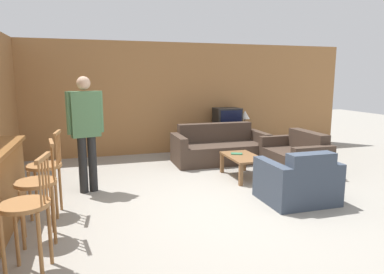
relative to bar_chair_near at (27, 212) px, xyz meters
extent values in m
plane|color=gray|center=(2.33, 1.05, -0.60)|extent=(24.00, 24.00, 0.00)
cube|color=#9E6B3D|center=(2.33, 4.77, 0.70)|extent=(9.40, 0.08, 2.60)
cylinder|color=#996638|center=(-0.02, 0.00, 0.07)|extent=(0.50, 0.50, 0.04)
cylinder|color=#996638|center=(-0.14, 0.18, -0.28)|extent=(0.04, 0.04, 0.65)
cylinder|color=#996638|center=(-0.19, -0.12, -0.28)|extent=(0.04, 0.04, 0.65)
cylinder|color=#996638|center=(0.16, 0.13, -0.28)|extent=(0.04, 0.04, 0.65)
cylinder|color=#996638|center=(0.11, -0.17, -0.28)|extent=(0.04, 0.04, 0.65)
cylinder|color=#996638|center=(0.19, 0.10, 0.28)|extent=(0.02, 0.02, 0.38)
cylinder|color=#996638|center=(0.17, 0.02, 0.28)|extent=(0.02, 0.02, 0.38)
cylinder|color=#996638|center=(0.16, -0.07, 0.28)|extent=(0.02, 0.02, 0.38)
cylinder|color=#996638|center=(0.15, -0.16, 0.28)|extent=(0.02, 0.02, 0.38)
cube|color=#996638|center=(0.17, -0.03, 0.49)|extent=(0.09, 0.37, 0.04)
cylinder|color=#996638|center=(-0.02, 0.68, 0.07)|extent=(0.50, 0.50, 0.04)
cylinder|color=#996638|center=(-0.19, 0.81, -0.28)|extent=(0.04, 0.04, 0.65)
cylinder|color=#996638|center=(-0.14, 0.51, -0.28)|extent=(0.04, 0.04, 0.65)
cylinder|color=#996638|center=(0.11, 0.86, -0.28)|extent=(0.04, 0.04, 0.65)
cylinder|color=#996638|center=(0.16, 0.56, -0.28)|extent=(0.04, 0.04, 0.65)
cylinder|color=#996638|center=(0.15, 0.84, 0.28)|extent=(0.02, 0.02, 0.38)
cylinder|color=#996638|center=(0.16, 0.75, 0.28)|extent=(0.02, 0.02, 0.38)
cylinder|color=#996638|center=(0.17, 0.67, 0.28)|extent=(0.02, 0.02, 0.38)
cylinder|color=#996638|center=(0.19, 0.58, 0.28)|extent=(0.02, 0.02, 0.38)
cube|color=#996638|center=(0.17, 0.71, 0.49)|extent=(0.09, 0.37, 0.04)
cylinder|color=#996638|center=(-0.02, 1.43, 0.07)|extent=(0.47, 0.47, 0.04)
cylinder|color=#996638|center=(-0.15, 1.59, -0.28)|extent=(0.04, 0.04, 0.65)
cylinder|color=#996638|center=(-0.18, 1.29, -0.28)|extent=(0.04, 0.04, 0.65)
cylinder|color=#996638|center=(0.15, 1.56, -0.28)|extent=(0.04, 0.04, 0.65)
cylinder|color=#996638|center=(0.12, 1.26, -0.28)|extent=(0.04, 0.04, 0.65)
cylinder|color=#996638|center=(0.18, 1.54, 0.28)|extent=(0.02, 0.02, 0.38)
cylinder|color=#996638|center=(0.17, 1.45, 0.28)|extent=(0.02, 0.02, 0.38)
cylinder|color=#996638|center=(0.17, 1.37, 0.28)|extent=(0.02, 0.02, 0.38)
cylinder|color=#996638|center=(0.16, 1.28, 0.28)|extent=(0.02, 0.02, 0.38)
cube|color=#996638|center=(0.17, 1.41, 0.49)|extent=(0.07, 0.37, 0.04)
cube|color=#423328|center=(3.21, 3.44, -0.40)|extent=(1.66, 0.89, 0.40)
cube|color=#423328|center=(3.21, 3.78, 0.00)|extent=(1.66, 0.22, 0.40)
cube|color=#423328|center=(2.30, 3.44, -0.29)|extent=(0.16, 0.89, 0.62)
cube|color=#423328|center=(4.12, 3.44, -0.29)|extent=(0.16, 0.89, 0.62)
cube|color=#384251|center=(3.43, 0.96, -0.40)|extent=(0.67, 0.84, 0.40)
cube|color=#384251|center=(3.43, 0.64, -0.01)|extent=(0.67, 0.22, 0.38)
cube|color=#384251|center=(3.84, 0.96, -0.29)|extent=(0.16, 0.84, 0.61)
cube|color=#384251|center=(3.01, 0.96, -0.29)|extent=(0.16, 0.84, 0.61)
cube|color=#423328|center=(4.29, 2.35, -0.40)|extent=(0.82, 1.02, 0.40)
cube|color=#423328|center=(4.59, 2.35, -0.01)|extent=(0.22, 1.02, 0.37)
cube|color=#423328|center=(4.29, 2.94, -0.30)|extent=(0.82, 0.16, 0.60)
cube|color=#423328|center=(4.29, 1.76, -0.30)|extent=(0.82, 0.16, 0.60)
cube|color=brown|center=(3.18, 2.26, -0.21)|extent=(0.54, 0.93, 0.04)
cube|color=brown|center=(2.95, 1.84, -0.42)|extent=(0.06, 0.06, 0.37)
cube|color=brown|center=(3.41, 1.84, -0.42)|extent=(0.06, 0.06, 0.37)
cube|color=brown|center=(2.95, 2.69, -0.42)|extent=(0.06, 0.06, 0.37)
cube|color=brown|center=(3.41, 2.69, -0.42)|extent=(0.06, 0.06, 0.37)
cube|color=black|center=(3.75, 4.39, -0.32)|extent=(1.22, 0.51, 0.56)
cube|color=black|center=(3.75, 4.39, 0.21)|extent=(0.59, 0.51, 0.51)
cube|color=black|center=(3.75, 4.14, 0.21)|extent=(0.52, 0.01, 0.44)
cube|color=#33704C|center=(3.13, 2.42, -0.19)|extent=(0.24, 0.20, 0.02)
cylinder|color=brown|center=(4.22, 4.39, -0.03)|extent=(0.16, 0.16, 0.02)
cylinder|color=brown|center=(4.22, 4.39, 0.09)|extent=(0.03, 0.03, 0.21)
cone|color=silver|center=(4.22, 4.39, 0.29)|extent=(0.24, 0.24, 0.20)
cylinder|color=black|center=(0.44, 2.24, -0.16)|extent=(0.13, 0.13, 0.89)
cylinder|color=black|center=(0.59, 2.28, -0.16)|extent=(0.13, 0.13, 0.89)
cube|color=#4C754C|center=(0.51, 2.26, 0.64)|extent=(0.46, 0.27, 0.70)
cylinder|color=#4C754C|center=(0.28, 2.20, 0.66)|extent=(0.09, 0.09, 0.64)
cylinder|color=#4C754C|center=(0.74, 2.31, 0.66)|extent=(0.09, 0.09, 0.64)
sphere|color=tan|center=(0.51, 2.26, 1.11)|extent=(0.20, 0.20, 0.20)
camera|label=1|loc=(0.58, -3.21, 1.19)|focal=32.00mm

